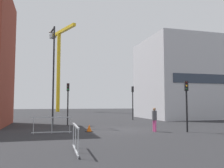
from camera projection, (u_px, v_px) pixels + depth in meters
ground at (124, 130)px, 18.09m from camera, size 160.00×160.00×0.00m
office_block at (192, 80)px, 34.16m from camera, size 13.62×10.19×10.64m
construction_crane at (59, 59)px, 61.09m from camera, size 5.72×12.33×20.47m
streetlamp_tall at (53, 68)px, 20.68m from camera, size 0.53×1.63×8.53m
traffic_light_median at (133, 97)px, 29.63m from camera, size 0.27×0.38×4.05m
traffic_light_far at (187, 97)px, 16.82m from camera, size 0.33×0.39×3.51m
traffic_light_verge at (68, 97)px, 22.08m from camera, size 0.27×0.38×3.79m
pedestrian_walking at (154, 118)px, 17.02m from camera, size 0.34×0.34×1.66m
safety_barrier_rear at (52, 125)px, 15.78m from camera, size 2.54×0.07×1.08m
safety_barrier_front at (76, 138)px, 9.67m from camera, size 0.14×2.45×1.08m
traffic_cone_striped at (89, 128)px, 16.84m from camera, size 0.50×0.50×0.51m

